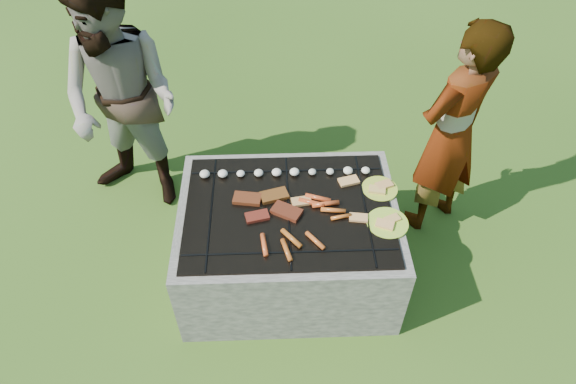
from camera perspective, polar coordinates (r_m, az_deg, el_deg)
name	(u,v)px	position (r m, az deg, el deg)	size (l,w,h in m)	color
lawn	(288,270)	(3.47, 0.03, -8.69)	(60.00, 60.00, 0.00)	#264912
fire_pit	(288,244)	(3.24, 0.03, -5.79)	(1.30, 1.00, 0.62)	gray
mushrooms	(279,172)	(3.18, -0.99, 2.20)	(1.06, 0.06, 0.04)	beige
pork_slabs	(268,204)	(3.00, -2.22, -1.36)	(0.42, 0.28, 0.03)	#903A1A
sausages	(309,221)	(2.91, 2.31, -3.27)	(0.52, 0.49, 0.03)	#B9521E
bread_on_grate	(335,197)	(3.06, 5.23, -0.57)	(0.44, 0.39, 0.02)	tan
plate_far	(380,189)	(3.16, 10.17, 0.38)	(0.27, 0.27, 0.03)	yellow
plate_near	(387,223)	(2.98, 10.98, -3.41)	(0.24, 0.24, 0.03)	yellow
cook	(451,134)	(3.40, 17.66, 6.14)	(0.56, 0.37, 1.54)	gray
bystander	(123,102)	(3.54, -17.88, 9.46)	(0.82, 0.64, 1.69)	gray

